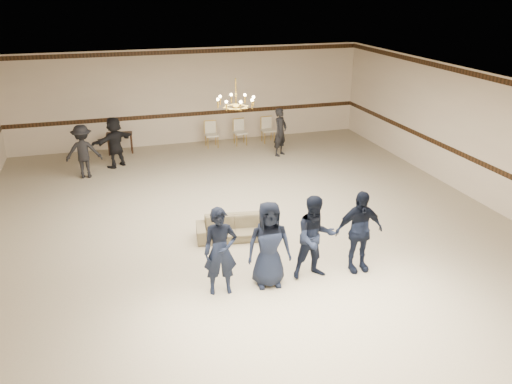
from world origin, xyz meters
TOP-DOWN VIEW (x-y plane):
  - room at (0.00, 0.00)m, footprint 12.01×14.01m
  - chair_rail at (0.00, 6.99)m, footprint 12.00×0.02m
  - crown_molding at (0.00, 6.99)m, footprint 12.00×0.02m
  - chandelier at (0.00, 1.00)m, footprint 0.94×0.94m
  - boy_a at (-1.24, -2.48)m, footprint 0.64×0.46m
  - boy_b at (-0.34, -2.48)m, footprint 0.85×0.61m
  - boy_c at (0.56, -2.48)m, footprint 0.81×0.64m
  - boy_d at (1.46, -2.48)m, footprint 0.97×0.43m
  - settee at (-0.46, -0.50)m, footprint 1.74×0.88m
  - adult_left at (-3.57, 4.43)m, footprint 1.04×0.66m
  - adult_mid at (-2.67, 5.13)m, footprint 1.43×1.18m
  - adult_right at (2.43, 4.73)m, footprint 0.66×0.64m
  - banquet_chair_left at (0.51, 6.24)m, footprint 0.42×0.42m
  - banquet_chair_mid at (1.51, 6.24)m, footprint 0.45×0.45m
  - banquet_chair_right at (2.51, 6.24)m, footprint 0.44×0.44m
  - console_table at (-2.49, 6.44)m, footprint 0.84×0.42m

SIDE VIEW (x-z plane):
  - settee at x=-0.46m, z-range 0.00..0.48m
  - console_table at x=-2.49m, z-range 0.00..0.68m
  - banquet_chair_left at x=0.51m, z-range 0.00..0.86m
  - banquet_chair_mid at x=1.51m, z-range 0.00..0.86m
  - banquet_chair_right at x=2.51m, z-range 0.00..0.86m
  - adult_left at x=-3.57m, z-range 0.00..1.53m
  - adult_mid at x=-2.67m, z-range 0.00..1.53m
  - adult_right at x=2.43m, z-range 0.00..1.53m
  - boy_a at x=-1.24m, z-range 0.00..1.64m
  - boy_b at x=-0.34m, z-range 0.00..1.64m
  - boy_c at x=0.56m, z-range 0.00..1.64m
  - boy_d at x=1.46m, z-range 0.00..1.64m
  - chair_rail at x=0.00m, z-range 0.93..1.07m
  - room at x=0.00m, z-range -0.01..3.20m
  - chandelier at x=0.00m, z-range 2.43..3.32m
  - crown_molding at x=0.00m, z-range 3.01..3.15m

